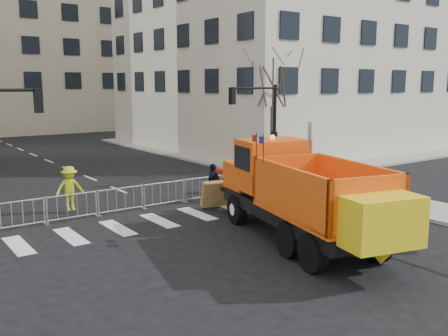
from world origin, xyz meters
TOP-DOWN VIEW (x-y plane):
  - ground at (0.00, 0.00)m, footprint 120.00×120.00m
  - sidewalk_back at (0.00, 8.50)m, footprint 64.00×5.00m
  - traffic_light_right at (8.50, 9.50)m, footprint 0.18×0.18m
  - crowd_barriers at (-0.75, 7.60)m, footprint 12.60×0.60m
  - street_tree at (9.20, 10.50)m, footprint 3.00×3.00m
  - plow_truck at (1.55, 0.15)m, footprint 5.17×10.79m
  - cop_a at (2.98, 6.46)m, footprint 0.68×0.49m
  - cop_b at (4.33, 4.33)m, footprint 1.05×0.99m
  - cop_c at (2.49, 6.90)m, footprint 1.14×0.89m
  - worker at (-3.60, 8.70)m, footprint 1.25×0.76m
  - newspaper_box at (3.90, 8.25)m, footprint 0.57×0.55m

SIDE VIEW (x-z plane):
  - ground at x=0.00m, z-range 0.00..0.00m
  - sidewalk_back at x=0.00m, z-range 0.00..0.15m
  - crowd_barriers at x=-0.75m, z-range 0.00..1.10m
  - newspaper_box at x=3.90m, z-range 0.15..1.25m
  - cop_b at x=4.33m, z-range 0.00..1.72m
  - cop_a at x=2.98m, z-range 0.00..1.73m
  - cop_c at x=2.49m, z-range 0.00..1.81m
  - worker at x=-3.60m, z-range 0.15..2.03m
  - plow_truck at x=1.55m, z-range -0.23..3.82m
  - traffic_light_right at x=8.50m, z-range 0.00..5.40m
  - street_tree at x=9.20m, z-range 0.00..7.50m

